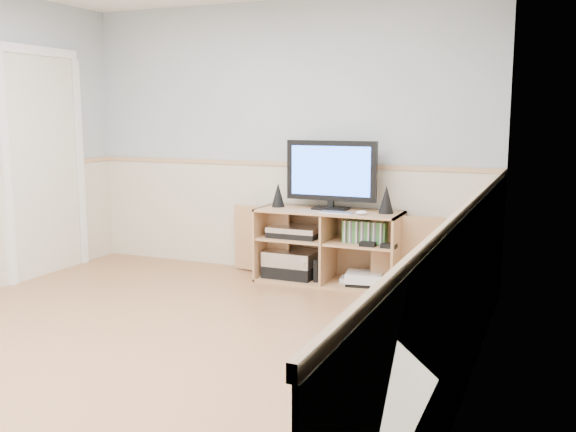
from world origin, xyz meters
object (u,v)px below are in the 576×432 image
(media_cabinet, at_px, (331,245))
(keyboard, at_px, (336,213))
(monitor, at_px, (331,173))
(game_consoles, at_px, (363,279))

(media_cabinet, relative_size, keyboard, 7.00)
(monitor, relative_size, game_consoles, 1.78)
(keyboard, bearing_deg, monitor, 122.68)
(keyboard, height_order, game_consoles, keyboard)
(monitor, xyz_separation_m, game_consoles, (0.33, -0.06, -0.91))
(media_cabinet, bearing_deg, game_consoles, -11.89)
(monitor, height_order, game_consoles, monitor)
(monitor, relative_size, keyboard, 2.89)
(media_cabinet, bearing_deg, keyboard, -59.71)
(game_consoles, bearing_deg, keyboard, -148.95)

